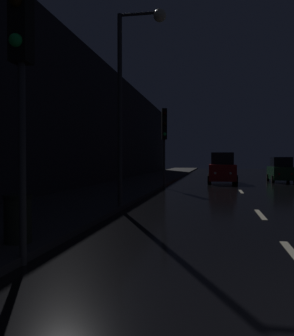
{
  "coord_description": "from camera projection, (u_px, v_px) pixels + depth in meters",
  "views": [
    {
      "loc": [
        -1.46,
        -4.04,
        1.76
      ],
      "look_at": [
        -5.53,
        18.02,
        1.23
      ],
      "focal_mm": 38.96,
      "sensor_mm": 36.0,
      "label": 1
    }
  ],
  "objects": [
    {
      "name": "traffic_light_far_left",
      "position": [
        164.0,
        130.0,
        22.38
      ],
      "size": [
        0.38,
        0.48,
        4.9
      ],
      "rotation": [
        0.0,
        0.0,
        -1.34
      ],
      "color": "#38383A",
      "rests_on": "ground"
    },
    {
      "name": "ground",
      "position": [
        233.0,
        183.0,
        27.83
      ],
      "size": [
        25.98,
        84.0,
        0.02
      ],
      "primitive_type": "cube",
      "color": "black"
    },
    {
      "name": "lane_centerline",
      "position": [
        256.0,
        210.0,
        12.73
      ],
      "size": [
        0.16,
        15.62,
        0.01
      ],
      "color": "beige",
      "rests_on": "ground"
    },
    {
      "name": "building_facade_left",
      "position": [
        102.0,
        124.0,
        25.99
      ],
      "size": [
        0.8,
        63.0,
        8.61
      ],
      "primitive_type": "cube",
      "color": "black",
      "rests_on": "ground"
    },
    {
      "name": "traffic_light_near_left",
      "position": [
        21.0,
        32.0,
        5.96
      ],
      "size": [
        0.32,
        0.46,
        5.25
      ],
      "rotation": [
        0.0,
        0.0,
        -1.54
      ],
      "color": "#38383A",
      "rests_on": "ground"
    },
    {
      "name": "car_approaching_headlights",
      "position": [
        222.0,
        169.0,
        27.15
      ],
      "size": [
        2.08,
        4.51,
        2.27
      ],
      "rotation": [
        0.0,
        0.0,
        -1.57
      ],
      "color": "maroon",
      "rests_on": "ground"
    },
    {
      "name": "car_parked_right_far",
      "position": [
        281.0,
        171.0,
        28.5
      ],
      "size": [
        1.78,
        3.86,
        1.95
      ],
      "rotation": [
        0.0,
        0.0,
        1.57
      ],
      "color": "#0F3819",
      "rests_on": "ground"
    },
    {
      "name": "streetlamp_overhead",
      "position": [
        133.0,
        78.0,
        12.52
      ],
      "size": [
        1.7,
        0.44,
        6.85
      ],
      "color": "#2D2D30",
      "rests_on": "ground"
    },
    {
      "name": "trash_bin_curbside",
      "position": [
        18.0,
        218.0,
        7.05
      ],
      "size": [
        0.55,
        0.55,
        0.93
      ],
      "color": "black",
      "rests_on": "sidewalk_left"
    },
    {
      "name": "sidewalk_left",
      "position": [
        146.0,
        181.0,
        29.06
      ],
      "size": [
        4.4,
        84.0,
        0.15
      ],
      "primitive_type": "cube",
      "color": "#28282B",
      "rests_on": "ground"
    }
  ]
}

